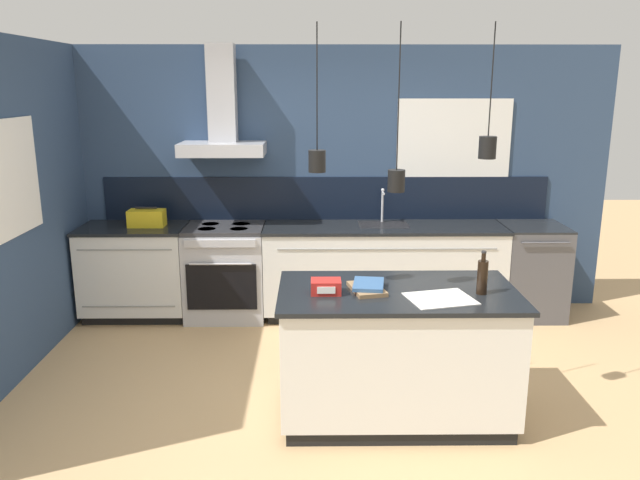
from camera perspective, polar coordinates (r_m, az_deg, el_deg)
ground_plane at (r=4.72m, az=1.06°, el=-14.19°), size 16.00×16.00×0.00m
wall_back at (r=6.21m, az=0.02°, el=5.93°), size 5.60×2.35×2.60m
wall_left at (r=5.45m, az=-25.60°, el=2.86°), size 0.08×3.80×2.60m
counter_run_left at (r=6.35m, az=-16.47°, el=-2.74°), size 1.01×0.64×0.91m
counter_run_sink at (r=6.15m, az=5.76°, el=-2.77°), size 2.33×0.64×1.25m
oven_range at (r=6.17m, az=-8.59°, el=-2.87°), size 0.76×0.66×0.91m
dishwasher at (r=6.47m, az=18.68°, el=-2.66°), size 0.59×0.65×0.91m
kitchen_island at (r=4.33m, az=6.95°, el=-10.20°), size 1.58×0.88×0.91m
bottle_on_island at (r=4.16m, az=14.63°, el=-3.23°), size 0.07×0.07×0.29m
book_stack at (r=4.13m, az=4.37°, el=-4.29°), size 0.26×0.34×0.05m
red_supply_box at (r=4.06m, az=0.55°, el=-4.28°), size 0.20×0.15×0.09m
paper_pile at (r=4.04m, az=10.95°, el=-5.29°), size 0.47×0.41×0.01m
yellow_toolbox at (r=6.18m, az=-15.55°, el=1.94°), size 0.34×0.18×0.19m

